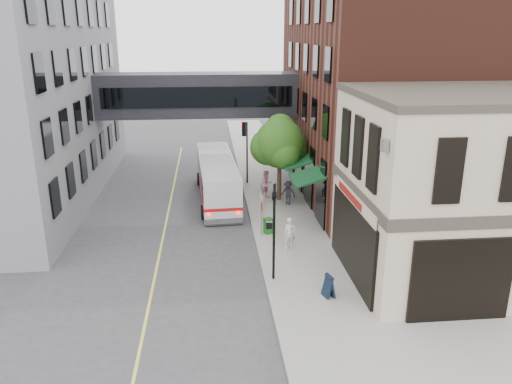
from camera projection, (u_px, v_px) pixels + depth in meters
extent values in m
plane|color=#38383A|center=(270.00, 305.00, 20.68)|extent=(120.00, 120.00, 0.00)
cube|color=gray|center=(274.00, 196.00, 34.10)|extent=(4.00, 60.00, 0.15)
cube|color=beige|center=(466.00, 190.00, 22.14)|extent=(10.00, 8.00, 8.15)
cube|color=#38332B|center=(466.00, 189.00, 22.12)|extent=(10.12, 8.12, 0.50)
cube|color=#38332B|center=(479.00, 94.00, 20.84)|extent=(10.12, 8.12, 0.30)
cube|color=black|center=(352.00, 241.00, 22.36)|extent=(0.14, 6.40, 3.40)
cube|color=black|center=(351.00, 241.00, 22.36)|extent=(0.04, 5.90, 3.00)
cube|color=maroon|center=(350.00, 195.00, 22.33)|extent=(0.03, 3.60, 0.32)
cube|color=#482016|center=(391.00, 90.00, 33.64)|extent=(12.00, 18.00, 14.00)
cube|color=#0D3918|center=(292.00, 155.00, 33.07)|extent=(1.80, 13.00, 0.40)
cube|color=black|center=(198.00, 95.00, 35.45)|extent=(14.00, 3.00, 3.00)
cube|color=black|center=(198.00, 97.00, 33.99)|extent=(13.00, 0.08, 1.40)
cube|color=black|center=(198.00, 92.00, 36.92)|extent=(13.00, 0.08, 1.40)
cylinder|color=black|center=(274.00, 232.00, 21.87)|extent=(0.12, 0.12, 4.50)
cube|color=black|center=(269.00, 225.00, 21.74)|extent=(0.25, 0.22, 0.30)
imported|color=black|center=(274.00, 192.00, 21.30)|extent=(0.20, 0.16, 1.00)
cylinder|color=black|center=(247.00, 153.00, 36.08)|extent=(0.12, 0.12, 4.50)
cube|color=black|center=(244.00, 148.00, 35.95)|extent=(0.25, 0.22, 0.30)
cube|color=black|center=(244.00, 129.00, 35.52)|extent=(0.28, 0.28, 1.00)
sphere|color=#FF0C05|center=(242.00, 124.00, 35.40)|extent=(0.18, 0.18, 0.18)
cylinder|color=gray|center=(262.00, 210.00, 26.84)|extent=(0.08, 0.08, 3.00)
cube|color=white|center=(261.00, 197.00, 26.62)|extent=(0.03, 0.75, 0.22)
cube|color=#0C591E|center=(261.00, 188.00, 26.45)|extent=(0.03, 0.70, 0.18)
cube|color=#B20C0C|center=(261.00, 206.00, 26.77)|extent=(0.03, 0.30, 0.40)
cylinder|color=#382619|center=(279.00, 179.00, 32.72)|extent=(0.28, 0.28, 2.80)
sphere|color=#1F5015|center=(280.00, 143.00, 31.98)|extent=(3.20, 3.20, 3.20)
sphere|color=#1F5015|center=(291.00, 147.00, 32.65)|extent=(2.20, 2.20, 2.20)
sphere|color=#1F5015|center=(268.00, 147.00, 32.29)|extent=(2.40, 2.40, 2.40)
sphere|color=#1F5015|center=(280.00, 129.00, 32.31)|extent=(2.00, 2.00, 2.00)
cube|color=#D8CC4C|center=(166.00, 221.00, 29.69)|extent=(0.12, 40.00, 0.01)
cube|color=silver|center=(217.00, 178.00, 33.31)|extent=(2.73, 10.37, 2.59)
cube|color=black|center=(217.00, 171.00, 33.17)|extent=(2.78, 10.20, 0.94)
cube|color=#B20C0C|center=(217.00, 184.00, 33.45)|extent=(2.79, 10.39, 0.20)
cylinder|color=black|center=(203.00, 212.00, 29.94)|extent=(0.31, 0.91, 0.89)
cylinder|color=black|center=(240.00, 210.00, 30.24)|extent=(0.31, 0.91, 0.89)
cylinder|color=black|center=(199.00, 179.00, 36.67)|extent=(0.31, 0.91, 0.89)
cylinder|color=black|center=(229.00, 178.00, 36.98)|extent=(0.31, 0.91, 0.89)
imported|color=beige|center=(290.00, 234.00, 25.38)|extent=(0.65, 0.47, 1.67)
imported|color=pink|center=(267.00, 185.00, 33.14)|extent=(1.15, 1.08, 1.87)
imported|color=#212129|center=(288.00, 193.00, 31.92)|extent=(1.18, 1.01, 1.58)
cube|color=#155F15|center=(268.00, 226.00, 27.48)|extent=(0.54, 0.51, 0.88)
cube|color=black|center=(329.00, 286.00, 20.87)|extent=(0.50, 0.63, 0.98)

